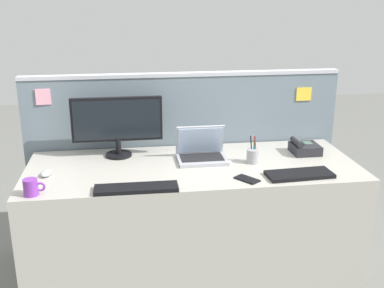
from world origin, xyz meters
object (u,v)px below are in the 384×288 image
cell_phone_black_slab (247,179)px  desktop_monitor (117,122)px  laptop (201,151)px  computer_mouse_right_hand (46,173)px  desk_phone (304,148)px  pen_cup (253,156)px  keyboard_main (136,188)px  coffee_mug (31,187)px  keyboard_spare (299,174)px

cell_phone_black_slab → desktop_monitor: bearing=107.4°
desktop_monitor → cell_phone_black_slab: 0.91m
laptop → computer_mouse_right_hand: (-0.93, -0.15, -0.04)m
desktop_monitor → desk_phone: bearing=-5.9°
desktop_monitor → pen_cup: (0.82, -0.25, -0.18)m
keyboard_main → coffee_mug: 0.54m
desktop_monitor → computer_mouse_right_hand: bearing=-144.4°
desktop_monitor → desk_phone: size_ratio=3.26×
laptop → desk_phone: 0.69m
computer_mouse_right_hand → keyboard_spare: bearing=0.3°
computer_mouse_right_hand → pen_cup: size_ratio=0.57×
laptop → keyboard_spare: laptop is taller
desktop_monitor → coffee_mug: desktop_monitor is taller
cell_phone_black_slab → coffee_mug: (-1.16, -0.04, 0.04)m
desktop_monitor → pen_cup: size_ratio=3.29×
pen_cup → coffee_mug: pen_cup is taller
coffee_mug → keyboard_main: bearing=-1.2°
laptop → cell_phone_black_slab: laptop is taller
laptop → cell_phone_black_slab: 0.43m
keyboard_spare → cell_phone_black_slab: 0.31m
coffee_mug → desktop_monitor: bearing=51.7°
desktop_monitor → computer_mouse_right_hand: desktop_monitor is taller
keyboard_main → keyboard_spare: same height
computer_mouse_right_hand → coffee_mug: size_ratio=0.89×
cell_phone_black_slab → laptop: bearing=81.5°
laptop → pen_cup: (0.31, -0.11, -0.01)m
laptop → desk_phone: bearing=1.7°
desktop_monitor → laptop: desktop_monitor is taller
keyboard_main → pen_cup: (0.73, 0.32, 0.03)m
computer_mouse_right_hand → pen_cup: pen_cup is taller
keyboard_main → keyboard_spare: 0.94m
desktop_monitor → keyboard_spare: 1.17m
laptop → cell_phone_black_slab: (0.20, -0.38, -0.05)m
cell_phone_black_slab → coffee_mug: 1.16m
laptop → cell_phone_black_slab: bearing=-61.9°
keyboard_spare → coffee_mug: (-1.48, -0.06, 0.03)m
keyboard_main → computer_mouse_right_hand: 0.58m
laptop → coffee_mug: bearing=-156.5°
keyboard_spare → keyboard_main: bearing=-179.2°
pen_cup → keyboard_main: bearing=-156.0°
computer_mouse_right_hand → laptop: bearing=17.9°
computer_mouse_right_hand → cell_phone_black_slab: bearing=-2.7°
desktop_monitor → pen_cup: bearing=-17.0°
desktop_monitor → keyboard_spare: desktop_monitor is taller
coffee_mug → computer_mouse_right_hand: bearing=83.0°
pen_cup → cell_phone_black_slab: 0.29m
keyboard_main → cell_phone_black_slab: (0.62, 0.05, -0.01)m
desk_phone → coffee_mug: 1.71m
keyboard_main → keyboard_spare: size_ratio=1.17×
desk_phone → keyboard_main: desk_phone is taller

